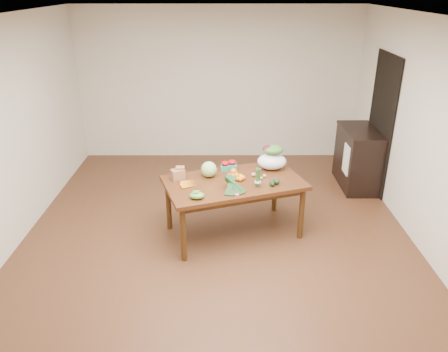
{
  "coord_description": "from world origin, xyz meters",
  "views": [
    {
      "loc": [
        0.07,
        -4.78,
        3.02
      ],
      "look_at": [
        0.09,
        0.0,
        0.9
      ],
      "focal_mm": 35.0,
      "sensor_mm": 36.0,
      "label": 1
    }
  ],
  "objects_px": {
    "cabinet": "(358,158)",
    "paper_bag": "(178,173)",
    "cabbage": "(209,169)",
    "asparagus_bundle": "(258,177)",
    "kale_bunch": "(234,186)",
    "salad_bag": "(272,158)",
    "mandarin_cluster": "(237,176)",
    "dining_table": "(234,207)"
  },
  "relations": [
    {
      "from": "kale_bunch",
      "to": "asparagus_bundle",
      "type": "height_order",
      "value": "asparagus_bundle"
    },
    {
      "from": "dining_table",
      "to": "paper_bag",
      "type": "relative_size",
      "value": 7.87
    },
    {
      "from": "kale_bunch",
      "to": "salad_bag",
      "type": "height_order",
      "value": "salad_bag"
    },
    {
      "from": "cabinet",
      "to": "paper_bag",
      "type": "xyz_separation_m",
      "value": [
        -2.71,
        -1.42,
        0.36
      ]
    },
    {
      "from": "cabbage",
      "to": "asparagus_bundle",
      "type": "bearing_deg",
      "value": -26.92
    },
    {
      "from": "salad_bag",
      "to": "paper_bag",
      "type": "bearing_deg",
      "value": -165.16
    },
    {
      "from": "asparagus_bundle",
      "to": "cabbage",
      "type": "bearing_deg",
      "value": 134.22
    },
    {
      "from": "cabinet",
      "to": "paper_bag",
      "type": "distance_m",
      "value": 3.08
    },
    {
      "from": "kale_bunch",
      "to": "salad_bag",
      "type": "xyz_separation_m",
      "value": [
        0.52,
        0.7,
        0.07
      ]
    },
    {
      "from": "dining_table",
      "to": "kale_bunch",
      "type": "height_order",
      "value": "kale_bunch"
    },
    {
      "from": "cabbage",
      "to": "kale_bunch",
      "type": "relative_size",
      "value": 0.5
    },
    {
      "from": "dining_table",
      "to": "cabinet",
      "type": "relative_size",
      "value": 1.66
    },
    {
      "from": "asparagus_bundle",
      "to": "salad_bag",
      "type": "distance_m",
      "value": 0.6
    },
    {
      "from": "salad_bag",
      "to": "dining_table",
      "type": "bearing_deg",
      "value": -142.83
    },
    {
      "from": "salad_bag",
      "to": "cabbage",
      "type": "bearing_deg",
      "value": -163.12
    },
    {
      "from": "mandarin_cluster",
      "to": "salad_bag",
      "type": "bearing_deg",
      "value": 36.47
    },
    {
      "from": "kale_bunch",
      "to": "mandarin_cluster",
      "type": "bearing_deg",
      "value": 64.3
    },
    {
      "from": "cabbage",
      "to": "mandarin_cluster",
      "type": "distance_m",
      "value": 0.37
    },
    {
      "from": "cabinet",
      "to": "asparagus_bundle",
      "type": "distance_m",
      "value": 2.42
    },
    {
      "from": "paper_bag",
      "to": "kale_bunch",
      "type": "bearing_deg",
      "value": -28.48
    },
    {
      "from": "paper_bag",
      "to": "cabinet",
      "type": "bearing_deg",
      "value": 27.63
    },
    {
      "from": "dining_table",
      "to": "mandarin_cluster",
      "type": "xyz_separation_m",
      "value": [
        0.04,
        0.04,
        0.42
      ]
    },
    {
      "from": "cabinet",
      "to": "mandarin_cluster",
      "type": "distance_m",
      "value": 2.47
    },
    {
      "from": "dining_table",
      "to": "paper_bag",
      "type": "bearing_deg",
      "value": 155.93
    },
    {
      "from": "paper_bag",
      "to": "asparagus_bundle",
      "type": "relative_size",
      "value": 0.86
    },
    {
      "from": "salad_bag",
      "to": "cabinet",
      "type": "bearing_deg",
      "value": 36.26
    },
    {
      "from": "dining_table",
      "to": "mandarin_cluster",
      "type": "height_order",
      "value": "mandarin_cluster"
    },
    {
      "from": "cabinet",
      "to": "paper_bag",
      "type": "relative_size",
      "value": 4.73
    },
    {
      "from": "dining_table",
      "to": "paper_bag",
      "type": "xyz_separation_m",
      "value": [
        -0.71,
        0.06,
        0.45
      ]
    },
    {
      "from": "cabbage",
      "to": "mandarin_cluster",
      "type": "height_order",
      "value": "cabbage"
    },
    {
      "from": "dining_table",
      "to": "cabinet",
      "type": "bearing_deg",
      "value": 17.63
    },
    {
      "from": "cabbage",
      "to": "asparagus_bundle",
      "type": "distance_m",
      "value": 0.67
    },
    {
      "from": "paper_bag",
      "to": "mandarin_cluster",
      "type": "bearing_deg",
      "value": -2.21
    },
    {
      "from": "dining_table",
      "to": "salad_bag",
      "type": "distance_m",
      "value": 0.83
    },
    {
      "from": "asparagus_bundle",
      "to": "cabinet",
      "type": "bearing_deg",
      "value": 24.96
    },
    {
      "from": "dining_table",
      "to": "cabbage",
      "type": "relative_size",
      "value": 8.45
    },
    {
      "from": "cabbage",
      "to": "asparagus_bundle",
      "type": "height_order",
      "value": "asparagus_bundle"
    },
    {
      "from": "cabinet",
      "to": "kale_bunch",
      "type": "relative_size",
      "value": 2.55
    },
    {
      "from": "mandarin_cluster",
      "to": "salad_bag",
      "type": "distance_m",
      "value": 0.6
    },
    {
      "from": "dining_table",
      "to": "paper_bag",
      "type": "height_order",
      "value": "paper_bag"
    },
    {
      "from": "dining_table",
      "to": "cabbage",
      "type": "height_order",
      "value": "cabbage"
    },
    {
      "from": "asparagus_bundle",
      "to": "salad_bag",
      "type": "relative_size",
      "value": 0.65
    }
  ]
}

